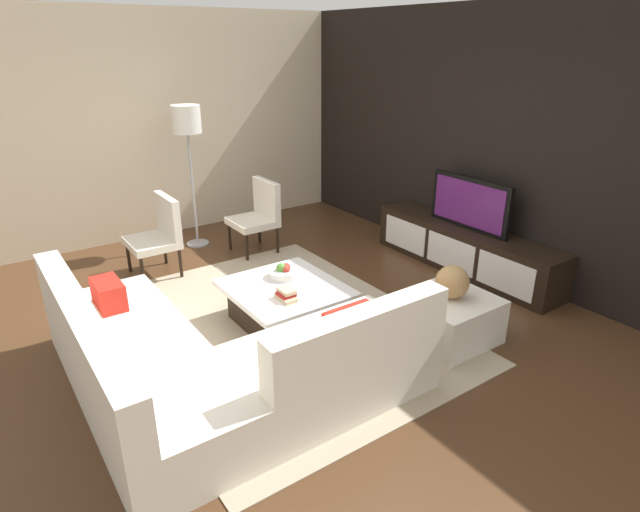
{
  "coord_description": "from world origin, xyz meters",
  "views": [
    {
      "loc": [
        3.56,
        -2.08,
        2.43
      ],
      "look_at": [
        -0.14,
        0.51,
        0.56
      ],
      "focal_mm": 29.56,
      "sensor_mm": 36.0,
      "label": 1
    }
  ],
  "objects_px": {
    "accent_chair_near": "(159,231)",
    "floor_lamp": "(187,128)",
    "ottoman": "(448,318)",
    "coffee_table": "(285,304)",
    "sectional_couch": "(209,363)",
    "book_stack": "(286,295)",
    "fruit_bowl": "(284,272)",
    "decorative_ball": "(452,282)",
    "television": "(470,203)",
    "media_console": "(464,249)",
    "accent_chair_far": "(259,212)"
  },
  "relations": [
    {
      "from": "sectional_couch",
      "to": "floor_lamp",
      "type": "xyz_separation_m",
      "value": [
        -2.98,
        1.15,
        1.18
      ]
    },
    {
      "from": "decorative_ball",
      "to": "fruit_bowl",
      "type": "bearing_deg",
      "value": -142.54
    },
    {
      "from": "accent_chair_near",
      "to": "coffee_table",
      "type": "bearing_deg",
      "value": 15.59
    },
    {
      "from": "accent_chair_far",
      "to": "floor_lamp",
      "type": "bearing_deg",
      "value": -148.96
    },
    {
      "from": "ottoman",
      "to": "decorative_ball",
      "type": "xyz_separation_m",
      "value": [
        0.0,
        0.0,
        0.34
      ]
    },
    {
      "from": "ottoman",
      "to": "fruit_bowl",
      "type": "distance_m",
      "value": 1.54
    },
    {
      "from": "coffee_table",
      "to": "book_stack",
      "type": "distance_m",
      "value": 0.34
    },
    {
      "from": "accent_chair_near",
      "to": "sectional_couch",
      "type": "bearing_deg",
      "value": -12.29
    },
    {
      "from": "coffee_table",
      "to": "fruit_bowl",
      "type": "relative_size",
      "value": 3.65
    },
    {
      "from": "television",
      "to": "floor_lamp",
      "type": "xyz_separation_m",
      "value": [
        -2.48,
        -2.15,
        0.69
      ]
    },
    {
      "from": "sectional_couch",
      "to": "ottoman",
      "type": "height_order",
      "value": "sectional_couch"
    },
    {
      "from": "ottoman",
      "to": "coffee_table",
      "type": "bearing_deg",
      "value": -135.05
    },
    {
      "from": "media_console",
      "to": "coffee_table",
      "type": "distance_m",
      "value": 2.3
    },
    {
      "from": "coffee_table",
      "to": "accent_chair_near",
      "type": "relative_size",
      "value": 1.17
    },
    {
      "from": "decorative_ball",
      "to": "accent_chair_far",
      "type": "bearing_deg",
      "value": -173.61
    },
    {
      "from": "media_console",
      "to": "fruit_bowl",
      "type": "relative_size",
      "value": 8.32
    },
    {
      "from": "decorative_ball",
      "to": "accent_chair_near",
      "type": "bearing_deg",
      "value": -151.15
    },
    {
      "from": "sectional_couch",
      "to": "book_stack",
      "type": "bearing_deg",
      "value": 113.13
    },
    {
      "from": "television",
      "to": "book_stack",
      "type": "bearing_deg",
      "value": -87.1
    },
    {
      "from": "fruit_bowl",
      "to": "book_stack",
      "type": "height_order",
      "value": "fruit_bowl"
    },
    {
      "from": "media_console",
      "to": "decorative_ball",
      "type": "distance_m",
      "value": 1.6
    },
    {
      "from": "decorative_ball",
      "to": "book_stack",
      "type": "height_order",
      "value": "decorative_ball"
    },
    {
      "from": "accent_chair_near",
      "to": "floor_lamp",
      "type": "bearing_deg",
      "value": 132.05
    },
    {
      "from": "coffee_table",
      "to": "decorative_ball",
      "type": "bearing_deg",
      "value": 44.95
    },
    {
      "from": "floor_lamp",
      "to": "fruit_bowl",
      "type": "relative_size",
      "value": 6.16
    },
    {
      "from": "television",
      "to": "fruit_bowl",
      "type": "xyz_separation_m",
      "value": [
        -0.28,
        -2.2,
        -0.35
      ]
    },
    {
      "from": "television",
      "to": "ottoman",
      "type": "xyz_separation_m",
      "value": [
        0.93,
        -1.27,
        -0.58
      ]
    },
    {
      "from": "fruit_bowl",
      "to": "book_stack",
      "type": "bearing_deg",
      "value": -28.9
    },
    {
      "from": "media_console",
      "to": "television",
      "type": "distance_m",
      "value": 0.53
    },
    {
      "from": "television",
      "to": "coffee_table",
      "type": "distance_m",
      "value": 2.37
    },
    {
      "from": "accent_chair_far",
      "to": "book_stack",
      "type": "height_order",
      "value": "accent_chair_far"
    },
    {
      "from": "floor_lamp",
      "to": "ottoman",
      "type": "relative_size",
      "value": 2.47
    },
    {
      "from": "television",
      "to": "floor_lamp",
      "type": "height_order",
      "value": "floor_lamp"
    },
    {
      "from": "television",
      "to": "ottoman",
      "type": "relative_size",
      "value": 1.47
    },
    {
      "from": "coffee_table",
      "to": "floor_lamp",
      "type": "bearing_deg",
      "value": 176.5
    },
    {
      "from": "media_console",
      "to": "decorative_ball",
      "type": "xyz_separation_m",
      "value": [
        0.93,
        -1.27,
        0.29
      ]
    },
    {
      "from": "media_console",
      "to": "accent_chair_near",
      "type": "distance_m",
      "value": 3.38
    },
    {
      "from": "television",
      "to": "decorative_ball",
      "type": "distance_m",
      "value": 1.59
    },
    {
      "from": "fruit_bowl",
      "to": "ottoman",
      "type": "bearing_deg",
      "value": 37.46
    },
    {
      "from": "floor_lamp",
      "to": "accent_chair_far",
      "type": "bearing_deg",
      "value": 42.26
    },
    {
      "from": "accent_chair_near",
      "to": "ottoman",
      "type": "relative_size",
      "value": 1.24
    },
    {
      "from": "coffee_table",
      "to": "decorative_ball",
      "type": "height_order",
      "value": "decorative_ball"
    },
    {
      "from": "accent_chair_far",
      "to": "decorative_ball",
      "type": "height_order",
      "value": "accent_chair_far"
    },
    {
      "from": "book_stack",
      "to": "accent_chair_near",
      "type": "bearing_deg",
      "value": -168.82
    },
    {
      "from": "media_console",
      "to": "sectional_couch",
      "type": "xyz_separation_m",
      "value": [
        0.5,
        -3.3,
        0.04
      ]
    },
    {
      "from": "ottoman",
      "to": "media_console",
      "type": "bearing_deg",
      "value": 126.02
    },
    {
      "from": "media_console",
      "to": "decorative_ball",
      "type": "relative_size",
      "value": 8.19
    },
    {
      "from": "fruit_bowl",
      "to": "accent_chair_far",
      "type": "distance_m",
      "value": 1.69
    },
    {
      "from": "floor_lamp",
      "to": "decorative_ball",
      "type": "bearing_deg",
      "value": 14.46
    },
    {
      "from": "sectional_couch",
      "to": "ottoman",
      "type": "distance_m",
      "value": 2.07
    }
  ]
}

